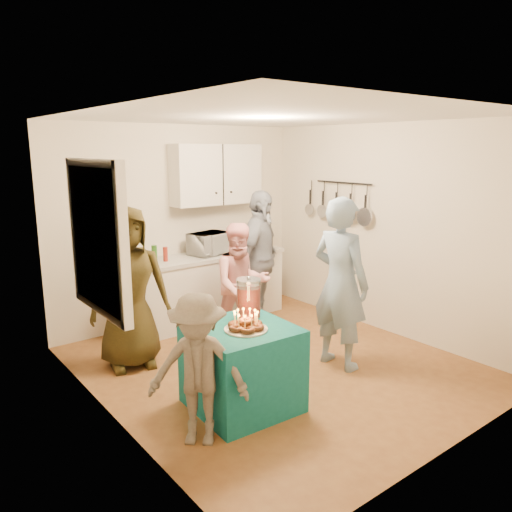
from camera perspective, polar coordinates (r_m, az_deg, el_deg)
floor at (r=5.52m, az=2.29°, el=-12.37°), size 4.00×4.00×0.00m
ceiling at (r=5.03m, az=2.55°, el=15.68°), size 4.00×4.00×0.00m
back_wall at (r=6.74m, az=-8.67°, el=3.59°), size 3.60×3.60×0.00m
left_wall at (r=4.21m, az=-16.64°, el=-1.99°), size 4.00×4.00×0.00m
right_wall at (r=6.41m, az=14.79°, el=2.88°), size 4.00×4.00×0.00m
window_night at (r=4.44m, az=-17.91°, el=1.96°), size 0.04×1.00×1.20m
counter at (r=6.77m, az=-5.71°, el=-3.83°), size 2.20×0.58×0.86m
countertop at (r=6.66m, az=-5.79°, el=-0.07°), size 2.24×0.62×0.05m
upper_cabinet at (r=6.81m, az=-4.51°, el=9.27°), size 1.30×0.30×0.80m
pot_rack at (r=6.76m, az=9.78°, el=6.14°), size 0.12×1.00×0.60m
microwave at (r=6.66m, az=-5.36°, el=1.43°), size 0.59×0.47×0.29m
party_table at (r=4.57m, az=-1.59°, el=-12.58°), size 0.89×0.89×0.76m
donut_cake at (r=4.32m, az=-1.17°, el=-7.33°), size 0.38×0.38×0.18m
punch_jar at (r=4.63m, az=-0.85°, el=-4.92°), size 0.22×0.22×0.34m
man_birthday at (r=5.30m, az=9.61°, el=-3.10°), size 0.51×0.71×1.82m
woman_back_left at (r=5.40m, az=-14.33°, el=-3.54°), size 0.95×0.73×1.73m
woman_back_center at (r=5.87m, az=-1.68°, el=-3.27°), size 0.85×0.76×1.46m
woman_back_right at (r=6.39m, az=0.44°, el=-0.46°), size 1.12×0.91×1.78m
child_near_left at (r=3.99m, az=-6.63°, el=-12.80°), size 0.89×0.88×1.23m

